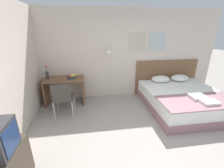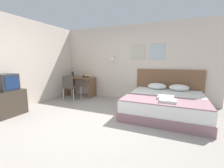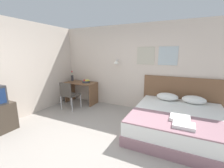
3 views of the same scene
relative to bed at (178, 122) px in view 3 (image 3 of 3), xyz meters
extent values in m
plane|color=gray|center=(-1.40, -1.41, -0.25)|extent=(24.00, 24.00, 0.00)
cube|color=beige|center=(-1.40, 1.14, 1.08)|extent=(5.89, 0.06, 2.65)
cube|color=#B7B29E|center=(-1.05, 1.10, 1.45)|extent=(0.52, 0.02, 0.52)
cube|color=#A8B7BC|center=(-0.42, 1.10, 1.45)|extent=(0.52, 0.02, 0.52)
cylinder|color=#B2B2B7|center=(-1.95, 1.03, 1.30)|extent=(0.02, 0.16, 0.02)
cone|color=white|center=(-1.95, 0.94, 1.25)|extent=(0.17, 0.17, 0.12)
cube|color=gray|center=(0.00, 0.00, -0.14)|extent=(1.96, 2.10, 0.22)
cube|color=white|center=(0.00, 0.00, 0.11)|extent=(1.92, 2.05, 0.28)
cube|color=brown|center=(0.00, 1.08, 0.31)|extent=(2.08, 0.06, 1.12)
ellipsoid|color=white|center=(-0.32, 0.80, 0.35)|extent=(0.57, 0.41, 0.20)
ellipsoid|color=white|center=(0.32, 0.80, 0.35)|extent=(0.57, 0.41, 0.20)
cube|color=gray|center=(0.00, -0.61, 0.26)|extent=(1.90, 0.84, 0.02)
cube|color=white|center=(0.04, -0.46, 0.31)|extent=(0.36, 0.32, 0.06)
cube|color=white|center=(0.11, -0.76, 0.31)|extent=(0.36, 0.27, 0.06)
cube|color=brown|center=(-3.25, 0.78, 0.49)|extent=(1.09, 0.58, 0.03)
cube|color=brown|center=(-3.77, 0.78, 0.11)|extent=(0.04, 0.53, 0.72)
cube|color=brown|center=(-2.72, 0.78, 0.11)|extent=(0.04, 0.53, 0.72)
cube|color=#3D3833|center=(-3.19, 0.15, 0.21)|extent=(0.48, 0.48, 0.02)
cube|color=#3D3833|center=(-3.19, -0.07, 0.43)|extent=(0.44, 0.03, 0.42)
cylinder|color=#B7B7BC|center=(-3.41, 0.37, -0.02)|extent=(0.03, 0.03, 0.45)
cylinder|color=#B7B7BC|center=(-2.97, 0.37, -0.02)|extent=(0.03, 0.03, 0.45)
cylinder|color=#B7B7BC|center=(-3.41, -0.06, -0.02)|extent=(0.03, 0.03, 0.45)
cylinder|color=#B7B7BC|center=(-2.97, -0.06, -0.02)|extent=(0.03, 0.03, 0.45)
cylinder|color=#333842|center=(-3.03, 0.80, 0.54)|extent=(0.27, 0.27, 0.05)
ellipsoid|color=yellow|center=(-2.98, 0.79, 0.59)|extent=(0.21, 0.14, 0.07)
sphere|color=#B2C156|center=(-3.06, 0.85, 0.58)|extent=(0.07, 0.07, 0.07)
sphere|color=red|center=(-3.07, 0.76, 0.59)|extent=(0.09, 0.09, 0.09)
cylinder|color=#333338|center=(-3.69, 0.85, 0.61)|extent=(0.09, 0.09, 0.20)
cylinder|color=#3D7538|center=(-3.69, 0.85, 0.79)|extent=(0.01, 0.01, 0.14)
sphere|color=#DB3838|center=(-3.69, 0.85, 0.86)|extent=(0.06, 0.06, 0.06)
camera|label=1|loc=(-2.49, -3.38, 1.87)|focal=24.00mm
camera|label=2|loc=(0.26, -4.12, 1.17)|focal=24.00mm
camera|label=3|loc=(0.02, -3.45, 1.54)|focal=24.00mm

